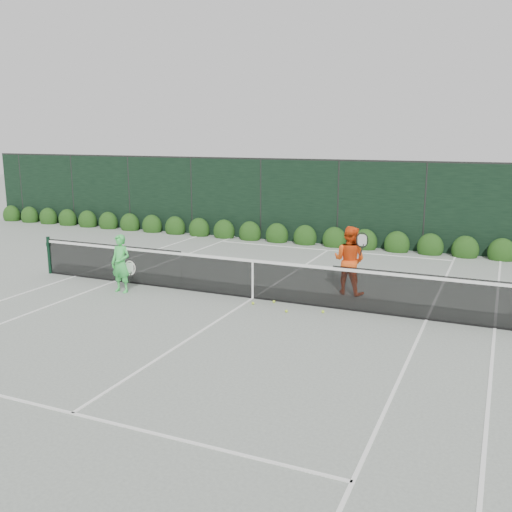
% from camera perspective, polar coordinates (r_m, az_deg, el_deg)
% --- Properties ---
extents(ground, '(80.00, 80.00, 0.00)m').
position_cam_1_polar(ground, '(13.98, -0.32, -4.26)').
color(ground, gray).
rests_on(ground, ground).
extents(tennis_net, '(12.90, 0.10, 1.07)m').
position_cam_1_polar(tennis_net, '(13.84, -0.42, -2.14)').
color(tennis_net, '#10311F').
rests_on(tennis_net, ground).
extents(player_woman, '(0.63, 0.38, 1.48)m').
position_cam_1_polar(player_woman, '(14.77, -13.37, -0.74)').
color(player_woman, '#3FD858').
rests_on(player_woman, ground).
extents(player_man, '(0.97, 0.79, 1.72)m').
position_cam_1_polar(player_man, '(14.38, 9.32, -0.42)').
color(player_man, '#FC5315').
rests_on(player_man, ground).
extents(court_lines, '(11.03, 23.83, 0.01)m').
position_cam_1_polar(court_lines, '(13.97, -0.32, -4.24)').
color(court_lines, white).
rests_on(court_lines, ground).
extents(windscreen_fence, '(32.00, 21.07, 3.06)m').
position_cam_1_polar(windscreen_fence, '(11.25, -5.96, -0.42)').
color(windscreen_fence, black).
rests_on(windscreen_fence, ground).
extents(hedge_row, '(31.66, 0.65, 0.94)m').
position_cam_1_polar(hedge_row, '(20.49, 7.84, 1.60)').
color(hedge_row, black).
rests_on(hedge_row, ground).
extents(tennis_balls, '(1.78, 0.64, 0.07)m').
position_cam_1_polar(tennis_balls, '(13.22, 2.77, -5.09)').
color(tennis_balls, '#BBE232').
rests_on(tennis_balls, ground).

